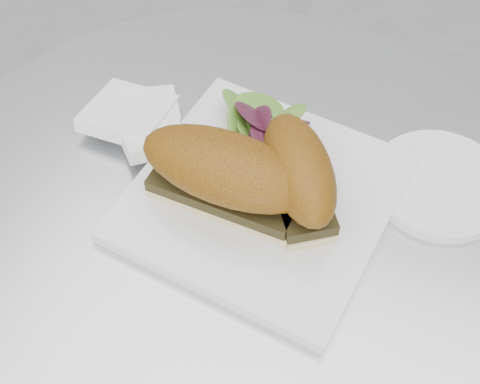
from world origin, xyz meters
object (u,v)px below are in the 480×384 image
(sandwich_right, at_px, (298,174))
(saucer, at_px, (440,184))
(plate, at_px, (263,197))
(sandwich_left, at_px, (226,173))

(sandwich_right, distance_m, saucer, 0.17)
(sandwich_right, height_order, saucer, sandwich_right)
(plate, bearing_deg, sandwich_right, 6.49)
(plate, xyz_separation_m, saucer, (0.17, 0.09, -0.00))
(plate, relative_size, saucer, 1.75)
(sandwich_left, distance_m, saucer, 0.24)
(saucer, bearing_deg, sandwich_left, -151.46)
(plate, height_order, sandwich_right, sandwich_right)
(sandwich_left, bearing_deg, saucer, 30.69)
(plate, relative_size, sandwich_left, 1.40)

